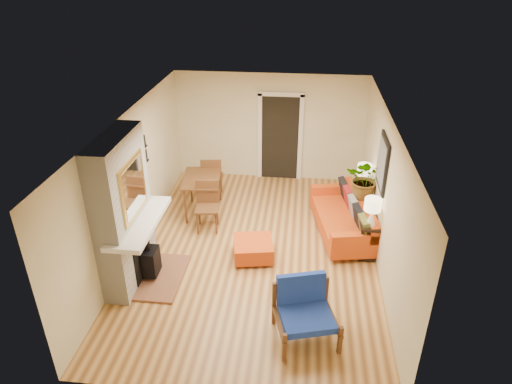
# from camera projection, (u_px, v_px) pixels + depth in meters

# --- Properties ---
(room_shell) EXTENTS (6.50, 6.50, 6.50)m
(room_shell) POSITION_uv_depth(u_px,v_px,m) (294.00, 140.00, 10.35)
(room_shell) COLOR tan
(room_shell) RESTS_ON ground
(fireplace) EXTENTS (1.09, 1.68, 2.60)m
(fireplace) POSITION_uv_depth(u_px,v_px,m) (126.00, 215.00, 7.42)
(fireplace) COLOR white
(fireplace) RESTS_ON ground
(sofa) EXTENTS (1.26, 2.21, 0.82)m
(sofa) POSITION_uv_depth(u_px,v_px,m) (346.00, 217.00, 9.05)
(sofa) COLOR silver
(sofa) RESTS_ON ground
(ottoman) EXTENTS (0.81, 0.81, 0.35)m
(ottoman) POSITION_uv_depth(u_px,v_px,m) (253.00, 248.00, 8.38)
(ottoman) COLOR silver
(ottoman) RESTS_ON ground
(blue_chair) EXTENTS (1.04, 1.03, 0.89)m
(blue_chair) POSITION_uv_depth(u_px,v_px,m) (304.00, 307.00, 6.61)
(blue_chair) COLOR brown
(blue_chair) RESTS_ON ground
(dining_table) EXTENTS (0.94, 1.92, 1.01)m
(dining_table) POSITION_uv_depth(u_px,v_px,m) (206.00, 185.00, 9.65)
(dining_table) COLOR brown
(dining_table) RESTS_ON ground
(console_table) EXTENTS (0.34, 1.85, 0.72)m
(console_table) POSITION_uv_depth(u_px,v_px,m) (365.00, 211.00, 8.84)
(console_table) COLOR black
(console_table) RESTS_ON ground
(lamp_near) EXTENTS (0.30, 0.30, 0.54)m
(lamp_near) POSITION_uv_depth(u_px,v_px,m) (372.00, 209.00, 7.94)
(lamp_near) COLOR white
(lamp_near) RESTS_ON console_table
(lamp_far) EXTENTS (0.30, 0.30, 0.54)m
(lamp_far) POSITION_uv_depth(u_px,v_px,m) (364.00, 174.00, 9.20)
(lamp_far) COLOR white
(lamp_far) RESTS_ON console_table
(houseplant) EXTENTS (0.87, 0.79, 0.83)m
(houseplant) POSITION_uv_depth(u_px,v_px,m) (366.00, 179.00, 8.82)
(houseplant) COLOR #1E5919
(houseplant) RESTS_ON console_table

